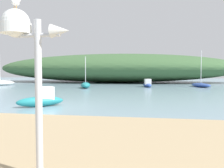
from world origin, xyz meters
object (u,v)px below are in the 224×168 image
Objects in this scene: sailboat_by_sandbar at (201,85)px; motorboat_off_point at (42,99)px; sailboat_east_reach at (0,83)px; motorboat_far_right at (147,84)px; seagull_on_radar at (16,2)px; sailboat_west_reach at (86,85)px; mast_structure at (23,39)px.

motorboat_off_point is (-12.25, -19.23, 0.13)m from sailboat_by_sandbar.
motorboat_off_point is (15.15, -18.31, 0.07)m from sailboat_east_reach.
motorboat_far_right is 20.72m from sailboat_east_reach.
sailboat_east_reach is at bearing 124.88° from seagull_on_radar.
sailboat_west_reach is at bearing -163.93° from sailboat_by_sandbar.
mast_structure reaches higher than motorboat_off_point.
sailboat_east_reach is at bearing -179.80° from motorboat_far_right.
sailboat_west_reach is 0.81× the size of sailboat_by_sandbar.
seagull_on_radar is at bearing -93.20° from motorboat_far_right.
sailboat_east_reach is 1.73× the size of motorboat_off_point.
motorboat_far_right is 0.73× the size of sailboat_east_reach.
sailboat_by_sandbar is (8.22, 28.43, -2.93)m from seagull_on_radar.
motorboat_far_right is (1.40, 27.60, -2.21)m from mast_structure.
mast_structure reaches higher than motorboat_far_right.
seagull_on_radar is 0.11× the size of motorboat_off_point.
sailboat_by_sandbar is at bearing 16.07° from sailboat_west_reach.
motorboat_off_point is at bearing -50.39° from sailboat_east_reach.
motorboat_far_right is 1.26× the size of motorboat_off_point.
sailboat_west_reach is 0.86× the size of sailboat_east_reach.
sailboat_east_reach is (-19.18, 27.51, -2.86)m from seagull_on_radar.
sailboat_east_reach reaches higher than motorboat_off_point.
seagull_on_radar reaches higher than motorboat_off_point.
motorboat_off_point is (-4.03, 9.20, -2.80)m from seagull_on_radar.
motorboat_off_point is at bearing 113.63° from seagull_on_radar.
motorboat_off_point is at bearing 114.31° from mast_structure.
sailboat_by_sandbar is at bearing 57.51° from motorboat_off_point.
motorboat_far_right is at bearing 0.20° from sailboat_east_reach.
sailboat_west_reach is 15.31m from motorboat_off_point.
seagull_on_radar is 25.24m from sailboat_west_reach.
motorboat_far_right is 0.85× the size of sailboat_west_reach.
sailboat_west_reach is at bearing 96.47° from motorboat_off_point.
mast_structure is at bearing -92.91° from motorboat_far_right.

